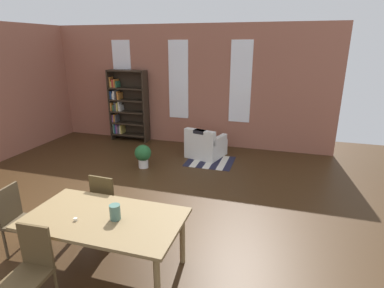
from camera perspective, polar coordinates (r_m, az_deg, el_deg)
The scene contains 15 objects.
ground_plane at distance 5.34m, azimuth -18.50°, elevation -13.59°, with size 11.54×11.54×0.00m, color #3A2512.
back_wall_brick at distance 8.67m, azimuth -2.33°, elevation 10.64°, with size 8.22×0.12×3.20m, color #9D5D49.
window_pane_0 at distance 9.28m, azimuth -12.59°, elevation 11.71°, with size 0.55×0.02×2.08m, color white.
window_pane_1 at distance 8.59m, azimuth -2.50°, elevation 11.64°, with size 0.55×0.02×2.08m, color white.
window_pane_2 at distance 8.19m, azimuth 8.91°, elevation 11.13°, with size 0.55×0.02×2.08m, color white.
dining_table at distance 3.95m, azimuth -15.74°, elevation -13.75°, with size 1.87×1.02×0.76m.
vase_on_table at distance 3.79m, azimuth -13.96°, elevation -12.04°, with size 0.13×0.13×0.18m, color #4C7266.
tealight_candle_0 at distance 3.94m, azimuth -20.60°, elevation -12.83°, with size 0.04×0.04×0.03m, color silver.
dining_chair_far_left at distance 4.77m, azimuth -15.25°, elevation -10.14°, with size 0.42×0.42×0.95m.
dining_chair_near_left at distance 3.82m, azimuth -27.48°, elevation -19.53°, with size 0.42×0.42×0.95m.
dining_chair_head_left at distance 4.80m, azimuth -29.26°, elevation -11.79°, with size 0.43×0.43×0.95m.
bookshelf_tall at distance 9.15m, azimuth -12.02°, elevation 6.86°, with size 1.11×0.34×2.01m.
armchair_white at distance 7.74m, azimuth 2.45°, elevation -0.33°, with size 0.98×0.98×0.75m.
potted_plant_by_shelf at distance 7.12m, azimuth -9.00°, elevation -1.93°, with size 0.37×0.37×0.54m.
striped_rug at distance 7.50m, azimuth 3.35°, elevation -3.20°, with size 1.10×0.96×0.01m.
Camera 1 is at (2.81, -3.63, 2.72)m, focal length 29.04 mm.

